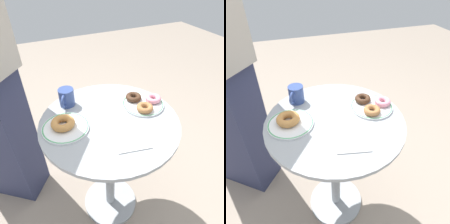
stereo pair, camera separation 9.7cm
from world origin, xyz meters
The scene contains 10 objects.
ground_plane centered at (0.00, 0.00, -0.01)m, with size 7.00×7.00×0.02m, color gray.
cafe_table centered at (0.00, 0.00, 0.50)m, with size 0.65×0.65×0.73m.
plate_left centered at (-0.20, 0.02, 0.74)m, with size 0.21×0.21×0.01m.
plate_right centered at (0.20, 0.03, 0.74)m, with size 0.21×0.21×0.01m.
donut_old_fashioned centered at (-0.21, 0.03, 0.76)m, with size 0.11×0.11×0.03m, color #BC7F42.
donut_pink_frosted centered at (0.26, 0.03, 0.75)m, with size 0.08×0.08×0.03m, color pink.
donut_chocolate centered at (0.17, 0.08, 0.75)m, with size 0.08×0.08×0.03m, color #422819.
donut_cinnamon centered at (0.18, -0.02, 0.75)m, with size 0.08×0.08×0.03m, color #A36B3D.
paper_napkin centered at (0.02, -0.17, 0.73)m, with size 0.14×0.12×0.01m, color white.
coffee_mug centered at (-0.15, 0.19, 0.78)m, with size 0.08×0.11×0.09m.
Camera 2 is at (-0.21, -0.71, 1.35)m, focal length 33.18 mm.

